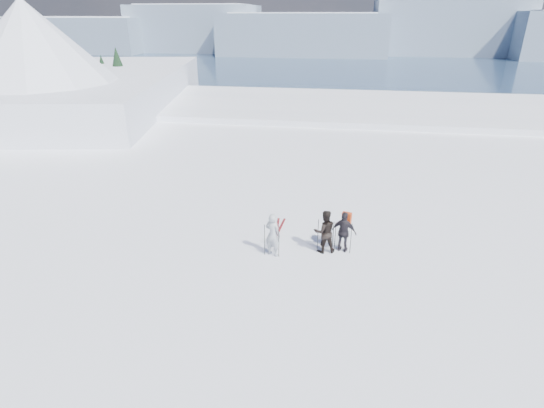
{
  "coord_description": "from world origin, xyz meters",
  "views": [
    {
      "loc": [
        0.27,
        -11.17,
        8.31
      ],
      "look_at": [
        -1.98,
        3.0,
        1.84
      ],
      "focal_mm": 28.0,
      "sensor_mm": 36.0,
      "label": 1
    }
  ],
  "objects": [
    {
      "name": "skis_loose",
      "position": [
        -1.95,
        4.65,
        0.01
      ],
      "size": [
        0.36,
        1.7,
        0.03
      ],
      "color": "black",
      "rests_on": "ground"
    },
    {
      "name": "skier_grey",
      "position": [
        -1.86,
        2.44,
        0.85
      ],
      "size": [
        0.73,
        0.63,
        1.7
      ],
      "primitive_type": "imported",
      "rotation": [
        0.0,
        0.0,
        2.72
      ],
      "color": "#9FA6AE",
      "rests_on": "ground"
    },
    {
      "name": "ski_poles",
      "position": [
        -0.38,
        2.77,
        0.64
      ],
      "size": [
        3.19,
        0.71,
        1.37
      ],
      "color": "black",
      "rests_on": "ground"
    },
    {
      "name": "backpack",
      "position": [
        0.8,
        3.38,
        1.88
      ],
      "size": [
        0.38,
        0.28,
        0.52
      ],
      "primitive_type": "cube",
      "rotation": [
        0.0,
        0.0,
        2.88
      ],
      "color": "#BF3912",
      "rests_on": "skier_pack"
    },
    {
      "name": "far_mountain_range",
      "position": [
        29.6,
        454.78,
        -7.19
      ],
      "size": [
        770.0,
        110.0,
        53.0
      ],
      "color": "slate",
      "rests_on": "ground"
    },
    {
      "name": "near_ridge",
      "position": [
        -26.59,
        29.31,
        -3.5
      ],
      "size": [
        31.37,
        35.68,
        25.62
      ],
      "color": "white",
      "rests_on": "ground"
    },
    {
      "name": "skier_pack",
      "position": [
        0.74,
        3.14,
        0.81
      ],
      "size": [
        1.02,
        0.63,
        1.62
      ],
      "primitive_type": "imported",
      "rotation": [
        0.0,
        0.0,
        2.88
      ],
      "color": "black",
      "rests_on": "ground"
    },
    {
      "name": "lake_basin",
      "position": [
        0.0,
        30.0,
        -6.5
      ],
      "size": [
        820.0,
        820.0,
        71.62
      ],
      "color": "white",
      "rests_on": "ground"
    },
    {
      "name": "skier_dark",
      "position": [
        0.02,
        2.99,
        0.85
      ],
      "size": [
        0.97,
        0.85,
        1.71
      ],
      "primitive_type": "imported",
      "rotation": [
        0.0,
        0.0,
        3.42
      ],
      "color": "black",
      "rests_on": "ground"
    }
  ]
}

